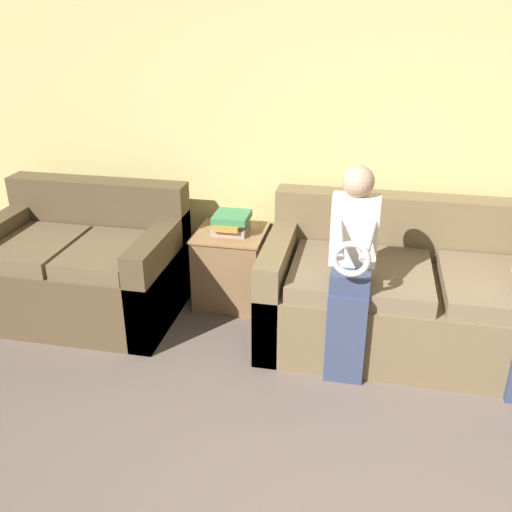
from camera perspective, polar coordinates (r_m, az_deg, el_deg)
wall_back at (r=4.14m, az=15.16°, el=11.80°), size 7.62×0.06×2.55m
couch_main at (r=3.91m, az=17.12°, el=-4.02°), size 2.18×1.00×0.90m
couch_side at (r=4.31m, az=-16.83°, el=-1.21°), size 1.36×0.94×0.90m
child_left_seated at (r=3.35m, az=9.54°, el=-0.80°), size 0.28×0.38×1.28m
side_shelf at (r=4.27m, az=-2.50°, el=-0.98°), size 0.50×0.51×0.57m
book_stack at (r=4.13m, az=-2.50°, el=3.36°), size 0.25×0.29×0.14m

